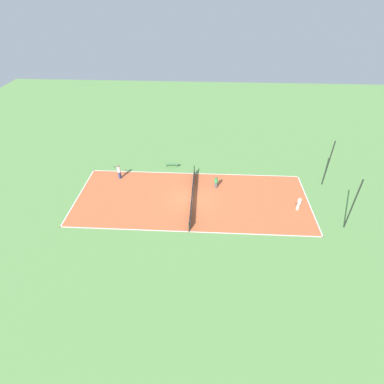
# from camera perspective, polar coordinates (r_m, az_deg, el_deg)

# --- Properties ---
(ground_plane) EXTENTS (80.00, 80.00, 0.00)m
(ground_plane) POSITION_cam_1_polar(r_m,az_deg,el_deg) (30.44, 0.00, -1.36)
(ground_plane) COLOR #60934C
(court_surface) EXTENTS (9.63, 23.53, 0.02)m
(court_surface) POSITION_cam_1_polar(r_m,az_deg,el_deg) (30.43, 0.00, -1.35)
(court_surface) COLOR #C66038
(court_surface) RESTS_ON ground_plane
(tennis_net) EXTENTS (9.43, 0.10, 1.07)m
(tennis_net) POSITION_cam_1_polar(r_m,az_deg,el_deg) (30.09, 0.00, -0.51)
(tennis_net) COLOR black
(tennis_net) RESTS_ON court_surface
(bench) EXTENTS (0.36, 1.55, 0.45)m
(bench) POSITION_cam_1_polar(r_m,az_deg,el_deg) (35.41, -3.88, 5.32)
(bench) COLOR #4C8C4C
(bench) RESTS_ON ground_plane
(player_far_white) EXTENTS (0.95, 0.82, 1.42)m
(player_far_white) POSITION_cam_1_polar(r_m,az_deg,el_deg) (30.41, 19.71, -1.97)
(player_far_white) COLOR white
(player_far_white) RESTS_ON court_surface
(player_near_white) EXTENTS (0.76, 0.97, 1.69)m
(player_near_white) POSITION_cam_1_polar(r_m,az_deg,el_deg) (33.93, -13.74, 3.95)
(player_near_white) COLOR navy
(player_near_white) RESTS_ON court_surface
(player_far_green) EXTENTS (0.42, 0.42, 1.40)m
(player_far_green) POSITION_cam_1_polar(r_m,az_deg,el_deg) (31.65, 4.62, 1.98)
(player_far_green) COLOR #4C4C51
(player_far_green) RESTS_ON court_surface
(tennis_ball_left_sideline) EXTENTS (0.07, 0.07, 0.07)m
(tennis_ball_left_sideline) POSITION_cam_1_polar(r_m,az_deg,el_deg) (33.66, -14.37, 1.63)
(tennis_ball_left_sideline) COLOR #CCE033
(tennis_ball_left_sideline) RESTS_ON court_surface
(tennis_ball_midcourt) EXTENTS (0.07, 0.07, 0.07)m
(tennis_ball_midcourt) POSITION_cam_1_polar(r_m,az_deg,el_deg) (32.62, -18.72, -0.54)
(tennis_ball_midcourt) COLOR #CCE033
(tennis_ball_midcourt) RESTS_ON court_surface
(tennis_ball_far_baseline) EXTENTS (0.07, 0.07, 0.07)m
(tennis_ball_far_baseline) POSITION_cam_1_polar(r_m,az_deg,el_deg) (28.09, 11.57, -5.97)
(tennis_ball_far_baseline) COLOR #CCE033
(tennis_ball_far_baseline) RESTS_ON court_surface
(tennis_ball_near_net) EXTENTS (0.07, 0.07, 0.07)m
(tennis_ball_near_net) POSITION_cam_1_polar(r_m,az_deg,el_deg) (34.00, 13.82, 2.11)
(tennis_ball_near_net) COLOR #CCE033
(tennis_ball_near_net) RESTS_ON court_surface
(fence_post_back_left) EXTENTS (0.12, 0.12, 5.21)m
(fence_post_back_left) POSITION_cam_1_polar(r_m,az_deg,el_deg) (34.19, 24.52, 4.92)
(fence_post_back_left) COLOR black
(fence_post_back_left) RESTS_ON ground_plane
(fence_post_back_right) EXTENTS (0.12, 0.12, 5.21)m
(fence_post_back_right) POSITION_cam_1_polar(r_m,az_deg,el_deg) (29.05, 28.32, -2.16)
(fence_post_back_right) COLOR black
(fence_post_back_right) RESTS_ON ground_plane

